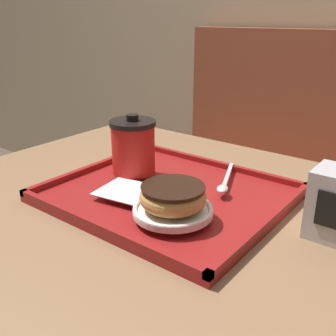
% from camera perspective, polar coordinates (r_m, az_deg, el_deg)
% --- Properties ---
extents(cafe_table, '(1.06, 0.80, 0.71)m').
position_cam_1_polar(cafe_table, '(0.85, 1.40, -14.34)').
color(cafe_table, '#846042').
rests_on(cafe_table, ground_plane).
extents(serving_tray, '(0.44, 0.38, 0.02)m').
position_cam_1_polar(serving_tray, '(0.79, -0.00, -3.85)').
color(serving_tray, maroon).
rests_on(serving_tray, cafe_table).
extents(napkin_paper, '(0.13, 0.12, 0.00)m').
position_cam_1_polar(napkin_paper, '(0.76, -5.64, -3.34)').
color(napkin_paper, white).
rests_on(napkin_paper, serving_tray).
extents(coffee_cup_front, '(0.10, 0.10, 0.13)m').
position_cam_1_polar(coffee_cup_front, '(0.84, -5.06, 3.15)').
color(coffee_cup_front, red).
rests_on(coffee_cup_front, serving_tray).
extents(plate_with_chocolate_donut, '(0.14, 0.14, 0.01)m').
position_cam_1_polar(plate_with_chocolate_donut, '(0.68, 0.71, -6.08)').
color(plate_with_chocolate_donut, white).
rests_on(plate_with_chocolate_donut, serving_tray).
extents(donut_chocolate_glazed, '(0.11, 0.11, 0.04)m').
position_cam_1_polar(donut_chocolate_glazed, '(0.66, 0.72, -4.09)').
color(donut_chocolate_glazed, tan).
rests_on(donut_chocolate_glazed, plate_with_chocolate_donut).
extents(spoon, '(0.08, 0.16, 0.01)m').
position_cam_1_polar(spoon, '(0.79, 8.18, -2.27)').
color(spoon, silver).
rests_on(spoon, serving_tray).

